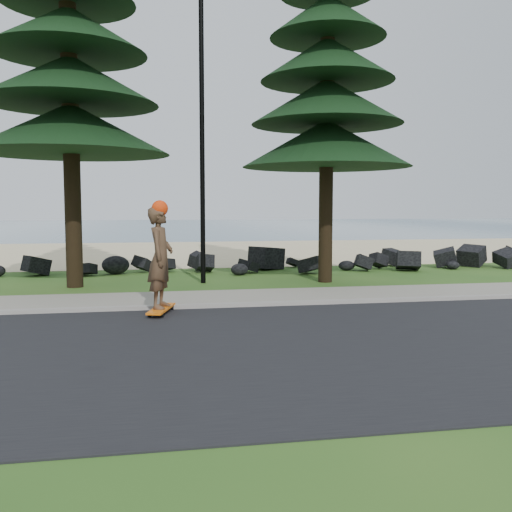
# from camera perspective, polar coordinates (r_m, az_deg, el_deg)

# --- Properties ---
(ground) EXTENTS (160.00, 160.00, 0.00)m
(ground) POSITION_cam_1_polar(r_m,az_deg,el_deg) (13.23, -4.08, -4.53)
(ground) COLOR #26531A
(ground) RESTS_ON ground
(road) EXTENTS (160.00, 7.00, 0.02)m
(road) POSITION_cam_1_polar(r_m,az_deg,el_deg) (8.86, -0.87, -9.23)
(road) COLOR black
(road) RESTS_ON ground
(kerb) EXTENTS (160.00, 0.20, 0.10)m
(kerb) POSITION_cam_1_polar(r_m,az_deg,el_deg) (12.34, -3.62, -4.98)
(kerb) COLOR gray
(kerb) RESTS_ON ground
(sidewalk) EXTENTS (160.00, 2.00, 0.08)m
(sidewalk) POSITION_cam_1_polar(r_m,az_deg,el_deg) (13.42, -4.17, -4.22)
(sidewalk) COLOR gray
(sidewalk) RESTS_ON ground
(beach_sand) EXTENTS (160.00, 15.00, 0.01)m
(beach_sand) POSITION_cam_1_polar(r_m,az_deg,el_deg) (27.60, -7.35, 0.42)
(beach_sand) COLOR tan
(beach_sand) RESTS_ON ground
(ocean) EXTENTS (160.00, 58.00, 0.01)m
(ocean) POSITION_cam_1_polar(r_m,az_deg,el_deg) (64.03, -9.06, 2.98)
(ocean) COLOR #3F6379
(ocean) RESTS_ON ground
(seawall_boulders) EXTENTS (60.00, 2.40, 1.10)m
(seawall_boulders) POSITION_cam_1_polar(r_m,az_deg,el_deg) (18.76, -5.94, -1.73)
(seawall_boulders) COLOR black
(seawall_boulders) RESTS_ON ground
(lamp_post) EXTENTS (0.25, 0.14, 8.14)m
(lamp_post) POSITION_cam_1_polar(r_m,az_deg,el_deg) (16.35, -5.42, 11.82)
(lamp_post) COLOR black
(lamp_post) RESTS_ON ground
(skateboarder) EXTENTS (0.67, 1.26, 2.29)m
(skateboarder) POSITION_cam_1_polar(r_m,az_deg,el_deg) (11.62, -9.53, -0.20)
(skateboarder) COLOR orange
(skateboarder) RESTS_ON ground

